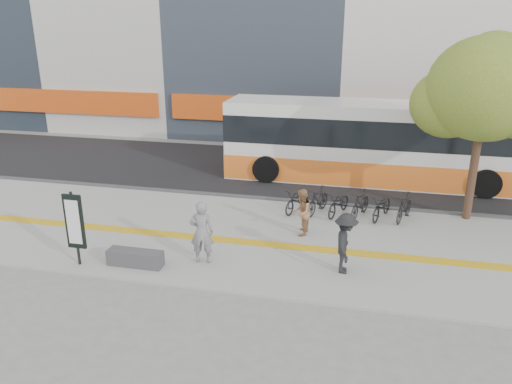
% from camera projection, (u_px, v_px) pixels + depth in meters
% --- Properties ---
extents(ground, '(120.00, 120.00, 0.00)m').
position_uv_depth(ground, '(235.00, 258.00, 14.66)').
color(ground, slate).
rests_on(ground, ground).
extents(sidewalk, '(40.00, 7.00, 0.08)m').
position_uv_depth(sidewalk, '(247.00, 237.00, 16.03)').
color(sidewalk, gray).
rests_on(sidewalk, ground).
extents(tactile_strip, '(40.00, 0.45, 0.01)m').
position_uv_depth(tactile_strip, '(243.00, 242.00, 15.55)').
color(tactile_strip, '#C09616').
rests_on(tactile_strip, sidewalk).
extents(street, '(40.00, 8.00, 0.06)m').
position_uv_depth(street, '(286.00, 171.00, 22.93)').
color(street, black).
rests_on(street, ground).
extents(curb, '(40.00, 0.25, 0.14)m').
position_uv_depth(curb, '(269.00, 199.00, 19.24)').
color(curb, '#3D3D40').
rests_on(curb, ground).
extents(bench, '(1.60, 0.45, 0.45)m').
position_uv_depth(bench, '(135.00, 258.00, 14.01)').
color(bench, '#3D3D40').
rests_on(bench, sidewalk).
extents(signboard, '(0.55, 0.10, 2.20)m').
position_uv_depth(signboard, '(74.00, 223.00, 13.72)').
color(signboard, black).
rests_on(signboard, sidewalk).
extents(street_tree, '(4.40, 3.80, 6.31)m').
position_uv_depth(street_tree, '(484.00, 91.00, 16.07)').
color(street_tree, '#362318').
rests_on(street_tree, sidewalk).
extents(bus, '(12.61, 2.99, 3.36)m').
position_uv_depth(bus, '(373.00, 145.00, 21.12)').
color(bus, silver).
rests_on(bus, street).
extents(bicycle_row, '(4.79, 1.75, 0.96)m').
position_uv_depth(bicycle_row, '(349.00, 203.00, 17.50)').
color(bicycle_row, black).
rests_on(bicycle_row, sidewalk).
extents(seated_woman, '(0.75, 0.56, 1.86)m').
position_uv_depth(seated_woman, '(202.00, 232.00, 13.98)').
color(seated_woman, black).
rests_on(seated_woman, sidewalk).
extents(pedestrian_tan, '(0.59, 0.76, 1.54)m').
position_uv_depth(pedestrian_tan, '(301.00, 212.00, 15.85)').
color(pedestrian_tan, '#9A6B48').
rests_on(pedestrian_tan, sidewalk).
extents(pedestrian_dark, '(0.69, 1.14, 1.72)m').
position_uv_depth(pedestrian_dark, '(345.00, 243.00, 13.45)').
color(pedestrian_dark, black).
rests_on(pedestrian_dark, sidewalk).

